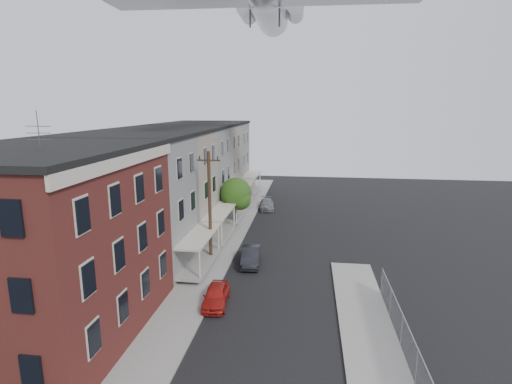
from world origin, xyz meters
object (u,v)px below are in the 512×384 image
utility_pole (210,206)px  street_tree (237,195)px  car_near (216,295)px  car_mid (251,256)px  car_far (267,204)px

utility_pole → street_tree: utility_pole is taller
car_near → car_mid: size_ratio=0.90×
utility_pole → car_near: utility_pole is taller
utility_pole → car_far: (2.61, 17.76, -4.08)m
car_mid → utility_pole: bearing=177.3°
car_near → car_mid: (1.20, 6.90, 0.04)m
car_near → car_mid: bearing=75.8°
car_mid → car_far: (-0.59, 17.61, -0.07)m
car_mid → street_tree: bearing=101.0°
car_mid → car_near: bearing=-105.3°
utility_pole → car_far: utility_pole is taller
street_tree → car_near: (1.67, -16.67, -2.83)m
street_tree → car_mid: (2.87, -9.77, -2.78)m
street_tree → car_near: street_tree is taller
car_mid → car_far: 17.62m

